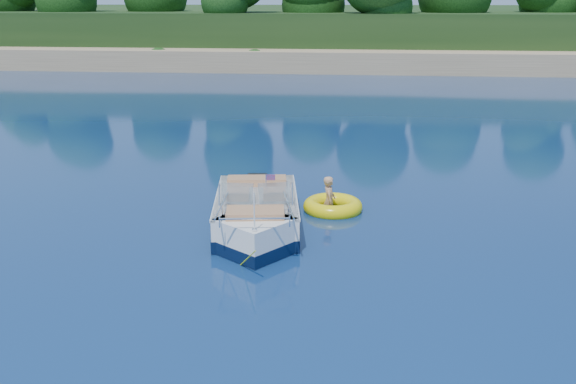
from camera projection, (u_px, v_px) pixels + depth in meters
The scene contains 5 objects.
ground at pixel (289, 285), 12.01m from camera, with size 160.00×160.00×0.00m, color #091D45.
shoreline at pixel (347, 36), 72.39m from camera, with size 170.00×59.00×6.00m.
motorboat at pixel (256, 217), 14.65m from camera, with size 2.33×5.22×1.75m.
tow_tube at pixel (333, 206), 16.17m from camera, with size 1.55×1.55×0.40m.
boy at pixel (329, 210), 16.24m from camera, with size 0.49×0.32×1.35m, color tan.
Camera 1 is at (1.13, -10.92, 5.16)m, focal length 40.00 mm.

